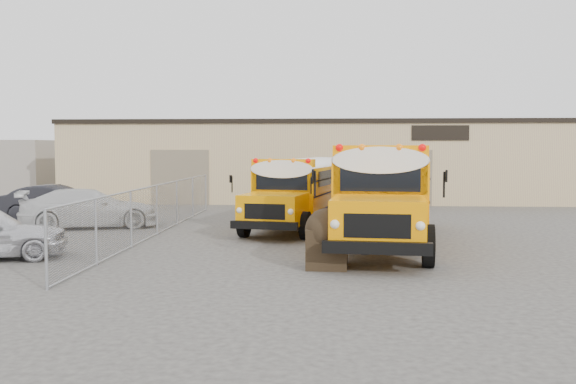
# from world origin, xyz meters

# --- Properties ---
(ground) EXTENTS (120.00, 120.00, 0.00)m
(ground) POSITION_xyz_m (0.00, 0.00, 0.00)
(ground) COLOR #3D3B38
(ground) RESTS_ON ground
(warehouse) EXTENTS (30.20, 10.20, 4.67)m
(warehouse) POSITION_xyz_m (-0.00, 19.99, 2.37)
(warehouse) COLOR #CDB97E
(warehouse) RESTS_ON ground
(chainlink_fence) EXTENTS (0.07, 18.07, 1.81)m
(chainlink_fence) POSITION_xyz_m (-6.00, 3.00, 0.90)
(chainlink_fence) COLOR #979A9F
(chainlink_fence) RESTS_ON ground
(school_bus_left) EXTENTS (4.08, 9.67, 2.75)m
(school_bus_left) POSITION_xyz_m (0.17, 11.76, 1.59)
(school_bus_left) COLOR #F99900
(school_bus_left) RESTS_ON ground
(school_bus_right) EXTENTS (3.81, 11.27, 3.24)m
(school_bus_right) POSITION_xyz_m (2.61, 8.66, 1.87)
(school_bus_right) COLOR #FE9400
(school_bus_right) RESTS_ON ground
(tarp_bundle) EXTENTS (1.15, 1.15, 1.57)m
(tarp_bundle) POSITION_xyz_m (0.13, -3.03, 0.81)
(tarp_bundle) COLOR black
(tarp_bundle) RESTS_ON ground
(car_white) EXTENTS (5.66, 3.79, 1.52)m
(car_white) POSITION_xyz_m (-9.17, 4.79, 0.76)
(car_white) COLOR silver
(car_white) RESTS_ON ground
(car_dark) EXTENTS (4.61, 1.66, 1.51)m
(car_dark) POSITION_xyz_m (-11.61, 7.30, 0.76)
(car_dark) COLOR black
(car_dark) RESTS_ON ground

